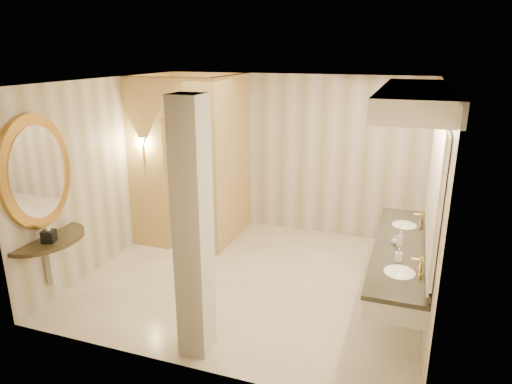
# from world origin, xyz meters

# --- Properties ---
(floor) EXTENTS (4.50, 4.50, 0.00)m
(floor) POSITION_xyz_m (0.00, 0.00, 0.00)
(floor) COLOR white
(floor) RESTS_ON ground
(ceiling) EXTENTS (4.50, 4.50, 0.00)m
(ceiling) POSITION_xyz_m (0.00, 0.00, 2.70)
(ceiling) COLOR silver
(ceiling) RESTS_ON wall_back
(wall_back) EXTENTS (4.50, 0.02, 2.70)m
(wall_back) POSITION_xyz_m (0.00, 2.00, 1.35)
(wall_back) COLOR beige
(wall_back) RESTS_ON floor
(wall_front) EXTENTS (4.50, 0.02, 2.70)m
(wall_front) POSITION_xyz_m (0.00, -2.00, 1.35)
(wall_front) COLOR beige
(wall_front) RESTS_ON floor
(wall_left) EXTENTS (0.02, 4.00, 2.70)m
(wall_left) POSITION_xyz_m (-2.25, 0.00, 1.35)
(wall_left) COLOR beige
(wall_left) RESTS_ON floor
(wall_right) EXTENTS (0.02, 4.00, 2.70)m
(wall_right) POSITION_xyz_m (2.25, 0.00, 1.35)
(wall_right) COLOR beige
(wall_right) RESTS_ON floor
(toilet_closet) EXTENTS (1.50, 1.55, 2.70)m
(toilet_closet) POSITION_xyz_m (-1.12, 0.97, 1.39)
(toilet_closet) COLOR #EACC7A
(toilet_closet) RESTS_ON floor
(wall_sconce) EXTENTS (0.14, 0.14, 0.42)m
(wall_sconce) POSITION_xyz_m (-1.93, 0.43, 1.73)
(wall_sconce) COLOR gold
(wall_sconce) RESTS_ON toilet_closet
(vanity) EXTENTS (0.75, 2.80, 2.09)m
(vanity) POSITION_xyz_m (1.98, -0.22, 1.63)
(vanity) COLOR beige
(vanity) RESTS_ON floor
(console_shelf) EXTENTS (1.06, 1.06, 1.98)m
(console_shelf) POSITION_xyz_m (-2.21, -1.40, 1.35)
(console_shelf) COLOR black
(console_shelf) RESTS_ON floor
(pillar) EXTENTS (0.31, 0.31, 2.70)m
(pillar) POSITION_xyz_m (-0.02, -1.69, 1.35)
(pillar) COLOR beige
(pillar) RESTS_ON floor
(tissue_box) EXTENTS (0.18, 0.18, 0.14)m
(tissue_box) POSITION_xyz_m (-2.05, -1.50, 0.95)
(tissue_box) COLOR black
(tissue_box) RESTS_ON console_shelf
(toilet) EXTENTS (0.59, 0.81, 0.74)m
(toilet) POSITION_xyz_m (-1.26, 1.58, 0.37)
(toilet) COLOR white
(toilet) RESTS_ON floor
(soap_bottle_a) EXTENTS (0.09, 0.09, 0.15)m
(soap_bottle_a) POSITION_xyz_m (1.92, -0.67, 0.95)
(soap_bottle_a) COLOR beige
(soap_bottle_a) RESTS_ON vanity
(soap_bottle_b) EXTENTS (0.10, 0.10, 0.10)m
(soap_bottle_b) POSITION_xyz_m (1.86, -0.21, 0.93)
(soap_bottle_b) COLOR silver
(soap_bottle_b) RESTS_ON vanity
(soap_bottle_c) EXTENTS (0.08, 0.08, 0.19)m
(soap_bottle_c) POSITION_xyz_m (1.92, -0.26, 0.97)
(soap_bottle_c) COLOR #C6B28C
(soap_bottle_c) RESTS_ON vanity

